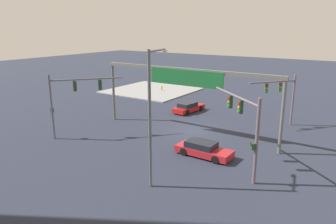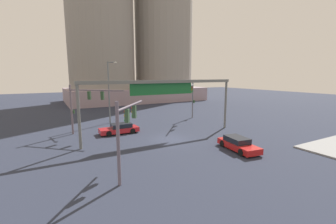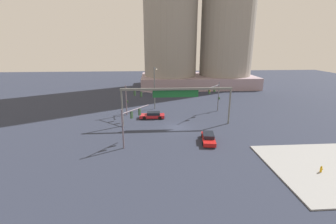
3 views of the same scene
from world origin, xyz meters
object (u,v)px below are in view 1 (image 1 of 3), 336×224
at_px(sedan_car_waiting_far, 203,149).
at_px(fire_hydrant_on_curb, 162,88).
at_px(sedan_car_approaching, 188,107).
at_px(traffic_signal_cross_street, 71,94).
at_px(streetlamp_curved_arm, 152,110).
at_px(traffic_signal_near_corner, 282,92).
at_px(traffic_signal_opposite_side, 245,119).

relative_size(sedan_car_waiting_far, fire_hydrant_on_curb, 6.59).
bearing_deg(sedan_car_approaching, traffic_signal_cross_street, 170.20).
bearing_deg(streetlamp_curved_arm, traffic_signal_cross_street, 63.13).
xyz_separation_m(traffic_signal_cross_street, fire_hydrant_on_curb, (5.76, -23.22, -3.71)).
bearing_deg(sedan_car_approaching, streetlamp_curved_arm, -149.36).
bearing_deg(traffic_signal_near_corner, sedan_car_waiting_far, 23.15).
bearing_deg(streetlamp_curved_arm, traffic_signal_near_corner, -21.42).
relative_size(traffic_signal_opposite_side, traffic_signal_cross_street, 0.97).
distance_m(streetlamp_curved_arm, sedan_car_waiting_far, 7.76).
relative_size(traffic_signal_near_corner, traffic_signal_cross_street, 0.89).
bearing_deg(fire_hydrant_on_curb, traffic_signal_near_corner, 157.14).
relative_size(streetlamp_curved_arm, sedan_car_waiting_far, 1.91).
xyz_separation_m(traffic_signal_near_corner, sedan_car_waiting_far, (3.02, 11.64, -3.13)).
distance_m(streetlamp_curved_arm, fire_hydrant_on_curb, 32.46).
relative_size(traffic_signal_near_corner, traffic_signal_opposite_side, 0.92).
bearing_deg(traffic_signal_near_corner, sedan_car_approaching, -51.47).
xyz_separation_m(traffic_signal_near_corner, fire_hydrant_on_curb, (21.27, -8.97, -3.22)).
bearing_deg(sedan_car_approaching, traffic_signal_near_corner, -81.20).
bearing_deg(traffic_signal_opposite_side, fire_hydrant_on_curb, -2.87).
relative_size(traffic_signal_cross_street, fire_hydrant_on_curb, 8.59).
xyz_separation_m(streetlamp_curved_arm, sedan_car_waiting_far, (-0.58, -6.22, -4.60)).
bearing_deg(traffic_signal_opposite_side, streetlamp_curved_arm, 90.98).
bearing_deg(streetlamp_curved_arm, traffic_signal_opposite_side, -50.97).
bearing_deg(fire_hydrant_on_curb, streetlamp_curved_arm, 123.37).
xyz_separation_m(traffic_signal_cross_street, sedan_car_approaching, (-4.52, -14.09, -3.62)).
height_order(sedan_car_waiting_far, fire_hydrant_on_curb, sedan_car_waiting_far).
height_order(streetlamp_curved_arm, sedan_car_approaching, streetlamp_curved_arm).
distance_m(streetlamp_curved_arm, sedan_car_approaching, 19.72).
relative_size(sedan_car_approaching, sedan_car_waiting_far, 1.00).
xyz_separation_m(traffic_signal_opposite_side, sedan_car_waiting_far, (3.74, -1.24, -3.46)).
relative_size(traffic_signal_cross_street, streetlamp_curved_arm, 0.68).
height_order(traffic_signal_near_corner, traffic_signal_opposite_side, traffic_signal_opposite_side).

